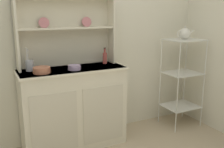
% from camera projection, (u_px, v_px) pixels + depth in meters
% --- Properties ---
extents(wall_back, '(3.84, 0.05, 2.50)m').
position_uv_depth(wall_back, '(78.00, 33.00, 2.94)').
color(wall_back, silver).
rests_on(wall_back, ground).
extents(hutch_cabinet, '(1.14, 0.45, 0.90)m').
position_uv_depth(hutch_cabinet, '(74.00, 107.00, 2.83)').
color(hutch_cabinet, silver).
rests_on(hutch_cabinet, ground).
extents(hutch_shelf_unit, '(1.07, 0.18, 0.76)m').
position_uv_depth(hutch_shelf_unit, '(66.00, 26.00, 2.77)').
color(hutch_shelf_unit, beige).
rests_on(hutch_shelf_unit, hutch_cabinet).
extents(bakers_rack, '(0.44, 0.37, 1.15)m').
position_uv_depth(bakers_rack, '(182.00, 73.00, 3.32)').
color(bakers_rack, silver).
rests_on(bakers_rack, ground).
extents(bowl_mixing_large, '(0.17, 0.17, 0.06)m').
position_uv_depth(bowl_mixing_large, '(42.00, 70.00, 2.51)').
color(bowl_mixing_large, '#C67556').
rests_on(bowl_mixing_large, hutch_cabinet).
extents(bowl_floral_medium, '(0.13, 0.13, 0.05)m').
position_uv_depth(bowl_floral_medium, '(74.00, 67.00, 2.66)').
color(bowl_floral_medium, '#B79ECC').
rests_on(bowl_floral_medium, hutch_cabinet).
extents(jam_bottle, '(0.05, 0.05, 0.19)m').
position_uv_depth(jam_bottle, '(105.00, 57.00, 2.97)').
color(jam_bottle, '#B74C47').
rests_on(jam_bottle, hutch_cabinet).
extents(utensil_jar, '(0.08, 0.08, 0.24)m').
position_uv_depth(utensil_jar, '(29.00, 65.00, 2.60)').
color(utensil_jar, '#B2B7C6').
rests_on(utensil_jar, hutch_cabinet).
extents(porcelain_teapot, '(0.23, 0.14, 0.16)m').
position_uv_depth(porcelain_teapot, '(185.00, 34.00, 3.20)').
color(porcelain_teapot, white).
rests_on(porcelain_teapot, bakers_rack).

